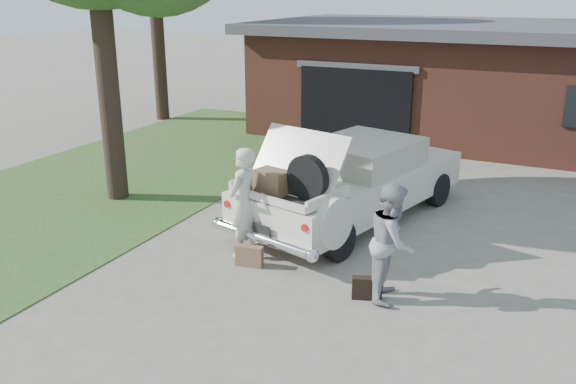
% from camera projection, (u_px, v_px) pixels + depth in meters
% --- Properties ---
extents(ground, '(90.00, 90.00, 0.00)m').
position_uv_depth(ground, '(272.00, 267.00, 9.85)').
color(ground, gray).
rests_on(ground, ground).
extents(grass_strip, '(6.00, 16.00, 0.02)m').
position_uv_depth(grass_strip, '(126.00, 175.00, 14.67)').
color(grass_strip, '#2D4C1E').
rests_on(grass_strip, ground).
extents(house, '(12.80, 7.80, 3.30)m').
position_uv_depth(house, '(470.00, 77.00, 18.71)').
color(house, brown).
rests_on(house, ground).
extents(sedan, '(3.28, 5.63, 2.01)m').
position_uv_depth(sedan, '(352.00, 181.00, 11.66)').
color(sedan, beige).
rests_on(sedan, ground).
extents(woman_left, '(0.44, 0.68, 1.86)m').
position_uv_depth(woman_left, '(243.00, 203.00, 10.03)').
color(woman_left, beige).
rests_on(woman_left, ground).
extents(woman_right, '(0.79, 0.94, 1.73)m').
position_uv_depth(woman_right, '(392.00, 242.00, 8.64)').
color(woman_right, gray).
rests_on(woman_right, ground).
extents(suitcase_left, '(0.46, 0.21, 0.35)m').
position_uv_depth(suitcase_left, '(249.00, 256.00, 9.84)').
color(suitcase_left, '#8E6248').
rests_on(suitcase_left, ground).
extents(suitcase_right, '(0.46, 0.27, 0.34)m').
position_uv_depth(suitcase_right, '(367.00, 288.00, 8.80)').
color(suitcase_right, black).
rests_on(suitcase_right, ground).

